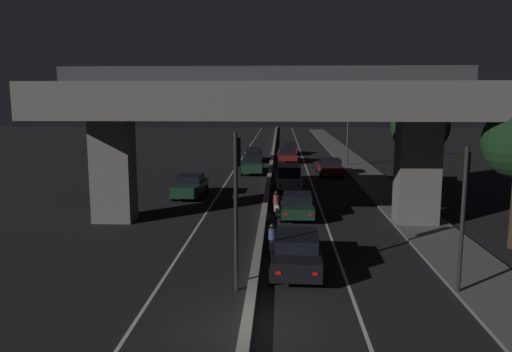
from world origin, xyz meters
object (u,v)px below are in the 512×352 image
at_px(car_black_lead, 296,251).
at_px(car_silver_third, 289,177).
at_px(car_dark_green_second_oncoming, 252,164).
at_px(traffic_light_left_of_median, 236,184).
at_px(traffic_light_right_of_median, 463,195).
at_px(car_dark_red_sixth, 289,148).
at_px(car_dark_green_second, 297,204).
at_px(street_lamp, 345,119).
at_px(pedestrian_on_sidewalk, 404,205).
at_px(car_dark_red_fifth, 287,155).
at_px(motorcycle_white_filtering_mid, 276,205).
at_px(car_dark_red_fourth, 330,167).
at_px(car_dark_green_lead_oncoming, 190,186).
at_px(car_black_third_oncoming, 254,154).
at_px(motorcycle_black_filtering_near, 272,241).

height_order(car_black_lead, car_silver_third, car_silver_third).
bearing_deg(car_dark_green_second_oncoming, traffic_light_left_of_median, 0.28).
height_order(traffic_light_right_of_median, car_dark_red_sixth, traffic_light_right_of_median).
bearing_deg(car_dark_red_sixth, car_dark_green_second, 177.42).
relative_size(street_lamp, pedestrian_on_sidewalk, 4.67).
distance_m(car_silver_third, car_dark_red_fifth, 15.46).
relative_size(car_black_lead, car_dark_red_sixth, 1.20).
xyz_separation_m(car_silver_third, motorcycle_white_filtering_mid, (-0.86, -8.45, -0.30)).
distance_m(street_lamp, car_silver_third, 14.24).
height_order(car_dark_red_fourth, car_dark_green_lead_oncoming, car_dark_green_lead_oncoming).
relative_size(car_dark_red_fifth, pedestrian_on_sidewalk, 2.67).
height_order(car_black_third_oncoming, motorcycle_black_filtering_near, car_black_third_oncoming).
distance_m(traffic_light_right_of_median, car_dark_green_lead_oncoming, 20.42).
bearing_deg(car_dark_red_fifth, car_dark_red_sixth, -5.22).
relative_size(car_black_lead, car_silver_third, 1.05).
bearing_deg(car_dark_red_fourth, car_black_lead, 169.68).
height_order(car_dark_red_fourth, pedestrian_on_sidewalk, pedestrian_on_sidewalk).
xyz_separation_m(car_dark_green_second_oncoming, car_black_third_oncoming, (-0.32, 8.45, -0.06)).
relative_size(traffic_light_left_of_median, motorcycle_black_filtering_near, 2.83).
xyz_separation_m(car_black_lead, car_dark_green_second_oncoming, (-3.14, 25.02, 0.03)).
bearing_deg(car_black_third_oncoming, car_silver_third, 9.42).
bearing_deg(traffic_light_right_of_median, car_dark_green_second_oncoming, 107.51).
bearing_deg(car_dark_green_lead_oncoming, car_dark_red_fourth, 136.38).
relative_size(car_dark_green_second_oncoming, motorcycle_white_filtering_mid, 2.52).
xyz_separation_m(traffic_light_left_of_median, car_dark_green_lead_oncoming, (-4.56, 16.23, -2.96)).
xyz_separation_m(street_lamp, car_black_lead, (-5.53, -30.18, -3.79)).
bearing_deg(car_silver_third, traffic_light_right_of_median, -164.10).
relative_size(traffic_light_left_of_median, motorcycle_white_filtering_mid, 2.98).
xyz_separation_m(car_dark_red_sixth, car_dark_green_second_oncoming, (-3.51, -15.21, 0.10)).
height_order(traffic_light_left_of_median, street_lamp, street_lamp).
bearing_deg(car_black_lead, car_dark_red_fourth, -6.87).
xyz_separation_m(car_black_lead, pedestrian_on_sidewalk, (5.95, 7.80, 0.17)).
bearing_deg(car_dark_red_sixth, motorcycle_white_filtering_mid, 175.26).
bearing_deg(car_dark_green_second_oncoming, car_dark_green_lead_oncoming, -19.97).
height_order(street_lamp, car_silver_third, street_lamp).
bearing_deg(car_black_lead, street_lamp, -8.81).
bearing_deg(motorcycle_black_filtering_near, car_silver_third, -2.84).
height_order(motorcycle_black_filtering_near, pedestrian_on_sidewalk, pedestrian_on_sidewalk).
distance_m(car_silver_third, motorcycle_white_filtering_mid, 8.50).
bearing_deg(car_dark_green_lead_oncoming, car_dark_green_second_oncoming, 163.56).
distance_m(car_black_lead, car_dark_green_second, 8.85).
bearing_deg(car_black_lead, pedestrian_on_sidewalk, -35.75).
height_order(car_dark_red_fifth, car_black_third_oncoming, car_dark_red_fifth).
height_order(car_dark_green_lead_oncoming, motorcycle_black_filtering_near, car_dark_green_lead_oncoming).
bearing_deg(car_dark_red_sixth, car_silver_third, 176.59).
bearing_deg(car_silver_third, motorcycle_white_filtering_mid, 174.67).
xyz_separation_m(traffic_light_left_of_median, pedestrian_on_sidewalk, (8.08, 9.88, -2.77)).
bearing_deg(car_dark_red_fourth, traffic_light_left_of_median, 165.85).
bearing_deg(motorcycle_white_filtering_mid, street_lamp, -18.26).
xyz_separation_m(street_lamp, car_silver_third, (-5.54, -12.59, -3.67)).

